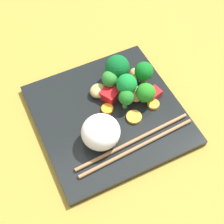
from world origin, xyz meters
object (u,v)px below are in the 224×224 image
(broccoli_floret_0, at_px, (127,85))
(carrot_slice_1, at_px, (107,109))
(chopstick_pair, at_px, (135,144))
(rice_mound, at_px, (101,132))
(square_plate, at_px, (109,115))

(broccoli_floret_0, bearing_deg, carrot_slice_1, -162.71)
(carrot_slice_1, height_order, chopstick_pair, same)
(carrot_slice_1, bearing_deg, rice_mound, -123.52)
(square_plate, distance_m, rice_mound, 0.07)
(broccoli_floret_0, bearing_deg, rice_mound, -140.02)
(square_plate, bearing_deg, chopstick_pair, -80.81)
(carrot_slice_1, bearing_deg, chopstick_pair, -81.32)
(carrot_slice_1, xyz_separation_m, chopstick_pair, (0.01, -0.09, 0.00))
(square_plate, relative_size, carrot_slice_1, 11.57)
(broccoli_floret_0, bearing_deg, square_plate, -155.19)
(square_plate, height_order, rice_mound, rice_mound)
(rice_mound, height_order, broccoli_floret_0, same)
(chopstick_pair, bearing_deg, carrot_slice_1, 94.27)
(square_plate, distance_m, carrot_slice_1, 0.01)
(square_plate, xyz_separation_m, carrot_slice_1, (-0.00, 0.01, 0.01))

